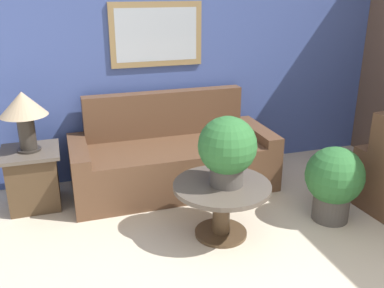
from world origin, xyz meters
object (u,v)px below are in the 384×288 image
at_px(potted_plant_on_table, 227,149).
at_px(side_table, 33,178).
at_px(table_lamp, 24,109).
at_px(coffee_table, 222,198).
at_px(potted_plant_floor, 334,181).
at_px(couch_main, 173,159).

bearing_deg(potted_plant_on_table, side_table, 145.93).
xyz_separation_m(table_lamp, potted_plant_on_table, (1.60, -1.08, -0.19)).
xyz_separation_m(coffee_table, potted_plant_floor, (1.08, -0.06, 0.04)).
xyz_separation_m(coffee_table, potted_plant_on_table, (0.03, -0.01, 0.46)).
bearing_deg(side_table, potted_plant_floor, -23.23).
bearing_deg(potted_plant_floor, coffee_table, 176.61).
bearing_deg(potted_plant_on_table, couch_main, 99.29).
bearing_deg(couch_main, side_table, -180.00).
bearing_deg(potted_plant_floor, couch_main, 137.10).
relative_size(couch_main, side_table, 3.62).
bearing_deg(table_lamp, coffee_table, -34.39).
bearing_deg(potted_plant_floor, side_table, 156.77).
height_order(coffee_table, table_lamp, table_lamp).
distance_m(side_table, potted_plant_on_table, 2.00).
bearing_deg(table_lamp, potted_plant_floor, -23.23).
bearing_deg(side_table, potted_plant_on_table, -34.07).
height_order(couch_main, table_lamp, table_lamp).
xyz_separation_m(side_table, potted_plant_floor, (2.65, -1.14, 0.10)).
distance_m(couch_main, potted_plant_on_table, 1.20).
bearing_deg(potted_plant_on_table, table_lamp, 145.93).
relative_size(coffee_table, potted_plant_on_table, 1.41).
relative_size(side_table, table_lamp, 1.02).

